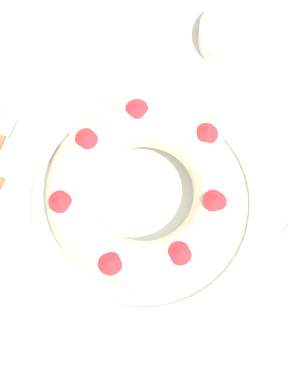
{
  "coord_description": "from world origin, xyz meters",
  "views": [
    {
      "loc": [
        0.08,
        -0.21,
        1.53
      ],
      "look_at": [
        0.01,
        -0.01,
        0.81
      ],
      "focal_mm": 50.0,
      "sensor_mm": 36.0,
      "label": 1
    }
  ],
  "objects": [
    {
      "name": "dining_table",
      "position": [
        0.0,
        0.0,
        0.66
      ],
      "size": [
        1.25,
        1.13,
        0.75
      ],
      "color": "beige",
      "rests_on": "ground_plane"
    },
    {
      "name": "bundt_cake",
      "position": [
        0.01,
        -0.01,
        0.81
      ],
      "size": [
        0.28,
        0.28,
        0.08
      ],
      "color": "beige",
      "rests_on": "serving_dish"
    },
    {
      "name": "side_bowl",
      "position": [
        0.06,
        0.3,
        0.77
      ],
      "size": [
        0.13,
        0.13,
        0.04
      ],
      "primitive_type": "cylinder",
      "color": "white",
      "rests_on": "dining_table"
    },
    {
      "name": "serving_dish",
      "position": [
        0.01,
        -0.01,
        0.76
      ],
      "size": [
        0.34,
        0.34,
        0.02
      ],
      "color": "white",
      "rests_on": "dining_table"
    },
    {
      "name": "ground_plane",
      "position": [
        0.0,
        0.0,
        0.0
      ],
      "size": [
        8.0,
        8.0,
        0.0
      ],
      "primitive_type": "plane",
      "color": "gray"
    }
  ]
}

